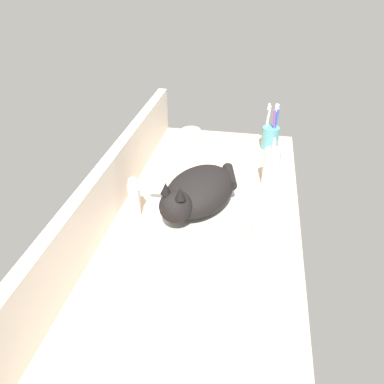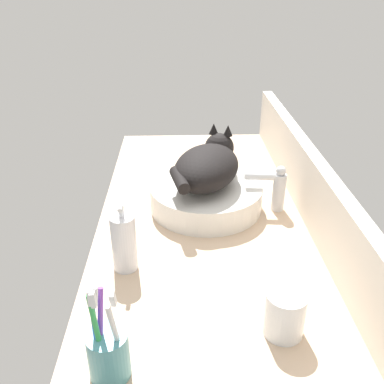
# 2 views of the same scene
# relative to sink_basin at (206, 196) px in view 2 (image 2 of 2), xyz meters

# --- Properties ---
(ground_plane) EXTENTS (1.30, 0.60, 0.04)m
(ground_plane) POSITION_rel_sink_basin_xyz_m (0.04, -0.00, -0.06)
(ground_plane) COLOR tan
(backsplash_panel) EXTENTS (1.30, 0.04, 0.18)m
(backsplash_panel) POSITION_rel_sink_basin_xyz_m (0.04, 0.28, 0.06)
(backsplash_panel) COLOR silver
(backsplash_panel) RESTS_ON ground_plane
(sink_basin) EXTENTS (0.32, 0.32, 0.07)m
(sink_basin) POSITION_rel_sink_basin_xyz_m (0.00, 0.00, 0.00)
(sink_basin) COLOR silver
(sink_basin) RESTS_ON ground_plane
(cat) EXTENTS (0.30, 0.25, 0.14)m
(cat) POSITION_rel_sink_basin_xyz_m (-0.01, 0.00, 0.09)
(cat) COLOR black
(cat) RESTS_ON sink_basin
(faucet) EXTENTS (0.04, 0.12, 0.14)m
(faucet) POSITION_rel_sink_basin_xyz_m (0.02, 0.19, 0.04)
(faucet) COLOR silver
(faucet) RESTS_ON ground_plane
(soap_dispenser) EXTENTS (0.06, 0.06, 0.17)m
(soap_dispenser) POSITION_rel_sink_basin_xyz_m (0.27, -0.20, 0.03)
(soap_dispenser) COLOR silver
(soap_dispenser) RESTS_ON ground_plane
(toothbrush_cup) EXTENTS (0.07, 0.07, 0.19)m
(toothbrush_cup) POSITION_rel_sink_basin_xyz_m (0.57, -0.20, 0.02)
(toothbrush_cup) COLOR teal
(toothbrush_cup) RESTS_ON ground_plane
(water_glass) EXTENTS (0.08, 0.08, 0.09)m
(water_glass) POSITION_rel_sink_basin_xyz_m (0.49, 0.12, 0.01)
(water_glass) COLOR white
(water_glass) RESTS_ON ground_plane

